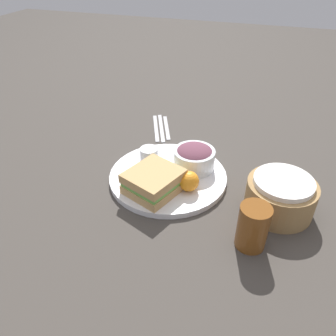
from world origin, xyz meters
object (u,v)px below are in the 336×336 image
(plate, at_px, (168,176))
(fork, at_px, (156,128))
(bread_basket, at_px, (280,196))
(sandwich, at_px, (154,181))
(knife, at_px, (161,127))
(spoon, at_px, (167,127))
(dressing_cup, at_px, (149,154))
(salad_bowl, at_px, (194,157))
(drink_glass, at_px, (253,227))

(plate, height_order, fork, plate)
(bread_basket, bearing_deg, plate, -96.94)
(sandwich, xyz_separation_m, knife, (-0.34, -0.10, -0.04))
(fork, relative_size, spoon, 1.11)
(spoon, bearing_deg, bread_basket, -151.69)
(sandwich, height_order, dressing_cup, sandwich)
(knife, bearing_deg, sandwich, 173.41)
(bread_basket, bearing_deg, sandwich, -82.19)
(salad_bowl, distance_m, dressing_cup, 0.13)
(plate, relative_size, spoon, 1.88)
(salad_bowl, xyz_separation_m, bread_basket, (0.09, 0.23, -0.01))
(sandwich, bearing_deg, knife, -163.65)
(salad_bowl, bearing_deg, dressing_cup, -88.24)
(dressing_cup, xyz_separation_m, fork, (-0.21, -0.06, -0.03))
(dressing_cup, height_order, fork, dressing_cup)
(dressing_cup, distance_m, drink_glass, 0.37)
(plate, relative_size, sandwich, 1.98)
(plate, xyz_separation_m, spoon, (-0.27, -0.09, -0.01))
(plate, xyz_separation_m, salad_bowl, (-0.05, 0.06, 0.04))
(drink_glass, relative_size, spoon, 0.61)
(salad_bowl, xyz_separation_m, dressing_cup, (0.00, -0.13, -0.02))
(drink_glass, bearing_deg, spoon, -142.60)
(plate, distance_m, salad_bowl, 0.09)
(salad_bowl, bearing_deg, sandwich, -28.16)
(knife, bearing_deg, dressing_cup, 167.31)
(dressing_cup, xyz_separation_m, bread_basket, (0.08, 0.36, 0.01))
(salad_bowl, xyz_separation_m, spoon, (-0.22, -0.15, -0.05))
(plate, distance_m, dressing_cup, 0.09)
(dressing_cup, bearing_deg, drink_glass, 55.60)
(bread_basket, bearing_deg, spoon, -128.75)
(sandwich, xyz_separation_m, drink_glass, (0.09, 0.25, 0.01))
(dressing_cup, distance_m, spoon, 0.22)
(bread_basket, xyz_separation_m, knife, (-0.30, -0.40, -0.04))
(plate, distance_m, spoon, 0.29)
(fork, distance_m, spoon, 0.04)
(knife, bearing_deg, spoon, -90.00)
(fork, bearing_deg, bread_basket, -148.08)
(drink_glass, bearing_deg, dressing_cup, -124.40)
(sandwich, relative_size, knife, 0.81)
(salad_bowl, relative_size, knife, 0.58)
(plate, distance_m, sandwich, 0.08)
(plate, height_order, dressing_cup, dressing_cup)
(salad_bowl, height_order, fork, salad_bowl)
(dressing_cup, height_order, drink_glass, drink_glass)
(drink_glass, height_order, spoon, drink_glass)
(bread_basket, bearing_deg, drink_glass, -21.15)
(salad_bowl, distance_m, knife, 0.27)
(drink_glass, bearing_deg, plate, -124.53)
(bread_basket, distance_m, knife, 0.50)
(plate, height_order, knife, plate)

